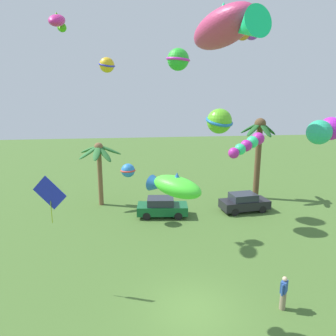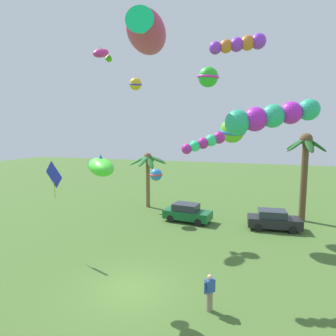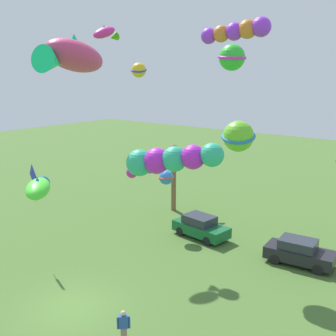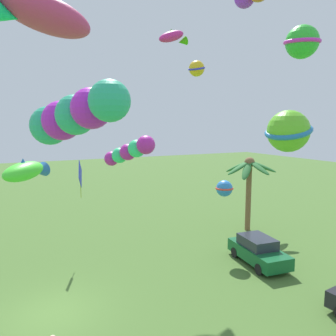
{
  "view_description": "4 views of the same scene",
  "coord_description": "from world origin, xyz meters",
  "px_view_note": "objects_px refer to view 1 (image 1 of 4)",
  "views": [
    {
      "loc": [
        -2.69,
        -11.39,
        9.12
      ],
      "look_at": [
        -0.4,
        5.44,
        5.19
      ],
      "focal_mm": 32.65,
      "sensor_mm": 36.0,
      "label": 1
    },
    {
      "loc": [
        5.83,
        -11.61,
        7.41
      ],
      "look_at": [
        0.31,
        4.79,
        5.27
      ],
      "focal_mm": 30.74,
      "sensor_mm": 36.0,
      "label": 2
    },
    {
      "loc": [
        14.5,
        -10.88,
        10.89
      ],
      "look_at": [
        0.64,
        6.55,
        5.77
      ],
      "focal_mm": 43.9,
      "sensor_mm": 36.0,
      "label": 3
    },
    {
      "loc": [
        13.45,
        -1.3,
        7.82
      ],
      "look_at": [
        -1.24,
        5.94,
        5.63
      ],
      "focal_mm": 34.93,
      "sensor_mm": 36.0,
      "label": 4
    }
  ],
  "objects_px": {
    "kite_tube_2": "(236,33)",
    "kite_tube_9": "(248,145)",
    "spectator_0": "(283,293)",
    "kite_fish_8": "(174,186)",
    "kite_ball_6": "(107,65)",
    "kite_fish_3": "(57,21)",
    "palm_tree_0": "(100,157)",
    "kite_diamond_10": "(50,193)",
    "parked_car_1": "(244,202)",
    "kite_ball_5": "(219,121)",
    "kite_ball_1": "(178,59)",
    "kite_ball_7": "(128,170)",
    "palm_tree_1": "(259,142)",
    "kite_fish_0": "(226,27)",
    "parked_car_0": "(162,207)"
  },
  "relations": [
    {
      "from": "kite_ball_5",
      "to": "palm_tree_0",
      "type": "bearing_deg",
      "value": 147.81
    },
    {
      "from": "kite_ball_1",
      "to": "kite_tube_2",
      "type": "distance_m",
      "value": 5.33
    },
    {
      "from": "kite_ball_7",
      "to": "kite_tube_9",
      "type": "relative_size",
      "value": 0.74
    },
    {
      "from": "palm_tree_1",
      "to": "kite_fish_3",
      "type": "distance_m",
      "value": 18.49
    },
    {
      "from": "spectator_0",
      "to": "kite_ball_5",
      "type": "distance_m",
      "value": 11.6
    },
    {
      "from": "kite_tube_2",
      "to": "kite_ball_7",
      "type": "height_order",
      "value": "kite_tube_2"
    },
    {
      "from": "palm_tree_0",
      "to": "kite_fish_3",
      "type": "height_order",
      "value": "kite_fish_3"
    },
    {
      "from": "kite_tube_2",
      "to": "kite_ball_5",
      "type": "bearing_deg",
      "value": 108.82
    },
    {
      "from": "parked_car_0",
      "to": "palm_tree_0",
      "type": "bearing_deg",
      "value": 145.39
    },
    {
      "from": "kite_tube_2",
      "to": "kite_tube_9",
      "type": "height_order",
      "value": "kite_tube_2"
    },
    {
      "from": "kite_fish_3",
      "to": "kite_fish_8",
      "type": "distance_m",
      "value": 13.45
    },
    {
      "from": "kite_ball_6",
      "to": "kite_tube_9",
      "type": "relative_size",
      "value": 0.71
    },
    {
      "from": "spectator_0",
      "to": "kite_ball_7",
      "type": "xyz_separation_m",
      "value": [
        -6.56,
        10.94,
        3.11
      ]
    },
    {
      "from": "spectator_0",
      "to": "kite_fish_0",
      "type": "relative_size",
      "value": 0.4
    },
    {
      "from": "parked_car_1",
      "to": "kite_fish_0",
      "type": "bearing_deg",
      "value": -116.93
    },
    {
      "from": "parked_car_1",
      "to": "kite_ball_7",
      "type": "bearing_deg",
      "value": -175.36
    },
    {
      "from": "palm_tree_0",
      "to": "kite_ball_6",
      "type": "height_order",
      "value": "kite_ball_6"
    },
    {
      "from": "spectator_0",
      "to": "kite_ball_6",
      "type": "distance_m",
      "value": 16.01
    },
    {
      "from": "parked_car_1",
      "to": "kite_fish_0",
      "type": "height_order",
      "value": "kite_fish_0"
    },
    {
      "from": "palm_tree_0",
      "to": "kite_fish_8",
      "type": "bearing_deg",
      "value": -75.13
    },
    {
      "from": "palm_tree_1",
      "to": "kite_ball_1",
      "type": "height_order",
      "value": "kite_ball_1"
    },
    {
      "from": "palm_tree_1",
      "to": "kite_ball_7",
      "type": "xyz_separation_m",
      "value": [
        -11.69,
        -3.86,
        -1.28
      ]
    },
    {
      "from": "kite_diamond_10",
      "to": "kite_fish_8",
      "type": "bearing_deg",
      "value": -31.42
    },
    {
      "from": "kite_ball_7",
      "to": "kite_diamond_10",
      "type": "height_order",
      "value": "kite_diamond_10"
    },
    {
      "from": "kite_diamond_10",
      "to": "spectator_0",
      "type": "bearing_deg",
      "value": -16.31
    },
    {
      "from": "kite_fish_3",
      "to": "palm_tree_0",
      "type": "bearing_deg",
      "value": 74.4
    },
    {
      "from": "kite_ball_1",
      "to": "parked_car_0",
      "type": "bearing_deg",
      "value": -142.49
    },
    {
      "from": "parked_car_1",
      "to": "kite_fish_3",
      "type": "height_order",
      "value": "kite_fish_3"
    },
    {
      "from": "palm_tree_0",
      "to": "kite_ball_1",
      "type": "bearing_deg",
      "value": -20.26
    },
    {
      "from": "parked_car_1",
      "to": "kite_ball_7",
      "type": "relative_size",
      "value": 2.71
    },
    {
      "from": "palm_tree_1",
      "to": "kite_fish_8",
      "type": "distance_m",
      "value": 18.09
    },
    {
      "from": "parked_car_1",
      "to": "kite_tube_2",
      "type": "height_order",
      "value": "kite_tube_2"
    },
    {
      "from": "spectator_0",
      "to": "kite_fish_8",
      "type": "xyz_separation_m",
      "value": [
        -4.9,
        -0.24,
        5.11
      ]
    },
    {
      "from": "kite_ball_7",
      "to": "spectator_0",
      "type": "bearing_deg",
      "value": -59.05
    },
    {
      "from": "spectator_0",
      "to": "kite_diamond_10",
      "type": "distance_m",
      "value": 11.32
    },
    {
      "from": "palm_tree_0",
      "to": "kite_tube_9",
      "type": "relative_size",
      "value": 2.69
    },
    {
      "from": "parked_car_0",
      "to": "kite_ball_5",
      "type": "relative_size",
      "value": 1.66
    },
    {
      "from": "spectator_0",
      "to": "parked_car_0",
      "type": "bearing_deg",
      "value": 109.22
    },
    {
      "from": "parked_car_1",
      "to": "kite_ball_6",
      "type": "relative_size",
      "value": 2.83
    },
    {
      "from": "kite_ball_5",
      "to": "kite_fish_0",
      "type": "bearing_deg",
      "value": -106.52
    },
    {
      "from": "parked_car_1",
      "to": "kite_fish_8",
      "type": "distance_m",
      "value": 15.11
    },
    {
      "from": "kite_fish_8",
      "to": "kite_tube_9",
      "type": "distance_m",
      "value": 5.18
    },
    {
      "from": "palm_tree_1",
      "to": "kite_ball_5",
      "type": "relative_size",
      "value": 3.01
    },
    {
      "from": "palm_tree_0",
      "to": "kite_fish_3",
      "type": "distance_m",
      "value": 10.93
    },
    {
      "from": "parked_car_1",
      "to": "kite_tube_9",
      "type": "height_order",
      "value": "kite_tube_9"
    },
    {
      "from": "parked_car_1",
      "to": "kite_fish_8",
      "type": "bearing_deg",
      "value": -122.78
    },
    {
      "from": "kite_ball_6",
      "to": "kite_fish_8",
      "type": "relative_size",
      "value": 0.64
    },
    {
      "from": "kite_ball_1",
      "to": "kite_tube_9",
      "type": "height_order",
      "value": "kite_ball_1"
    },
    {
      "from": "kite_tube_2",
      "to": "palm_tree_0",
      "type": "bearing_deg",
      "value": 143.48
    },
    {
      "from": "kite_ball_5",
      "to": "kite_fish_8",
      "type": "height_order",
      "value": "kite_ball_5"
    }
  ]
}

